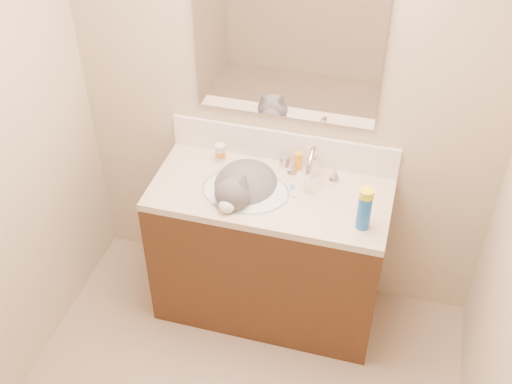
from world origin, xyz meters
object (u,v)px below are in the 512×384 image
Objects in this scene: pill_bottle at (220,153)px; amber_bottle at (298,161)px; spray_can at (364,212)px; basin at (246,201)px; faucet at (312,167)px; silver_jar at (285,161)px; vanity_cabinet at (269,255)px; cat at (244,189)px.

amber_bottle is (0.41, 0.04, 0.00)m from pill_bottle.
pill_bottle is 0.56× the size of spray_can.
pill_bottle is (-0.20, 0.21, 0.12)m from basin.
spray_can is (0.30, -0.27, 0.00)m from faucet.
silver_jar is (0.34, 0.04, -0.02)m from pill_bottle.
pill_bottle is at bearing 151.00° from vanity_cabinet.
cat is 0.32m from amber_bottle.
pill_bottle reaches higher than basin.
cat reaches higher than spray_can.
amber_bottle reaches higher than vanity_cabinet.
basin is 1.61× the size of faucet.
basin is at bearing -49.31° from cat.
pill_bottle is (-0.32, 0.18, 0.50)m from vanity_cabinet.
cat is 0.64m from spray_can.
basin is 4.49× the size of amber_bottle.
pill_bottle is at bearing -172.61° from silver_jar.
cat reaches higher than pill_bottle.
vanity_cabinet is at bearing 8.16° from cat.
faucet reaches higher than amber_bottle.
silver_jar reaches higher than vanity_cabinet.
spray_can is at bearing -37.85° from silver_jar.
spray_can is (0.61, -0.13, 0.10)m from cat.
pill_bottle is (-0.18, 0.18, 0.07)m from cat.
vanity_cabinet is at bearing -113.56° from amber_bottle.
spray_can reaches higher than basin.
basin is 0.94× the size of cat.
faucet reaches higher than vanity_cabinet.
spray_can is (0.48, -0.14, 0.54)m from vanity_cabinet.
cat reaches higher than basin.
vanity_cabinet is 12.13× the size of pill_bottle.
amber_bottle is at bearing 138.65° from faucet.
faucet reaches higher than pill_bottle.
faucet is at bearing 137.39° from spray_can.
silver_jar is (-0.16, 0.08, -0.05)m from faucet.
faucet is at bearing -27.10° from silver_jar.
pill_bottle is 0.34m from silver_jar.
faucet is (0.18, 0.14, 0.54)m from vanity_cabinet.
vanity_cabinet is at bearing -95.18° from silver_jar.
spray_can reaches higher than silver_jar.
faucet is at bearing 29.12° from basin.
faucet is 0.19m from silver_jar.
amber_bottle is (0.23, 0.22, 0.07)m from cat.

